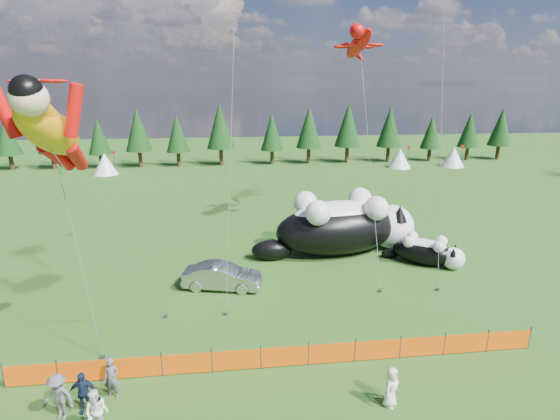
# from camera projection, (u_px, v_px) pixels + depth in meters

# --- Properties ---
(ground) EXTENTS (160.00, 160.00, 0.00)m
(ground) POSITION_uv_depth(u_px,v_px,m) (277.00, 329.00, 21.16)
(ground) COLOR #113309
(ground) RESTS_ON ground
(safety_fence) EXTENTS (22.06, 0.06, 1.10)m
(safety_fence) POSITION_uv_depth(u_px,v_px,m) (285.00, 356.00, 18.16)
(safety_fence) COLOR #262626
(safety_fence) RESTS_ON ground
(tree_line) EXTENTS (90.00, 4.00, 8.00)m
(tree_line) POSITION_uv_depth(u_px,v_px,m) (242.00, 137.00, 62.96)
(tree_line) COLOR black
(tree_line) RESTS_ON ground
(festival_tents) EXTENTS (50.00, 3.20, 2.80)m
(festival_tents) POSITION_uv_depth(u_px,v_px,m) (323.00, 159.00, 60.19)
(festival_tents) COLOR white
(festival_tents) RESTS_ON ground
(cat_large) EXTENTS (11.81, 5.35, 4.27)m
(cat_large) POSITION_uv_depth(u_px,v_px,m) (345.00, 225.00, 30.24)
(cat_large) COLOR black
(cat_large) RESTS_ON ground
(cat_small) EXTENTS (4.69, 3.82, 1.93)m
(cat_small) POSITION_uv_depth(u_px,v_px,m) (427.00, 251.00, 28.50)
(cat_small) COLOR black
(cat_small) RESTS_ON ground
(car) EXTENTS (4.73, 2.52, 1.48)m
(car) POSITION_uv_depth(u_px,v_px,m) (222.00, 276.00, 25.15)
(car) COLOR #B0B0B4
(car) RESTS_ON ground
(spectator_a) EXTENTS (0.68, 0.52, 1.69)m
(spectator_a) POSITION_uv_depth(u_px,v_px,m) (112.00, 378.00, 16.28)
(spectator_a) COLOR #58585D
(spectator_a) RESTS_ON ground
(spectator_b) EXTENTS (0.88, 0.60, 1.68)m
(spectator_b) POSITION_uv_depth(u_px,v_px,m) (97.00, 412.00, 14.60)
(spectator_b) COLOR white
(spectator_b) RESTS_ON ground
(spectator_c) EXTENTS (0.96, 0.50, 1.63)m
(spectator_c) POSITION_uv_depth(u_px,v_px,m) (83.00, 392.00, 15.59)
(spectator_c) COLOR #142039
(spectator_c) RESTS_ON ground
(spectator_d) EXTENTS (1.26, 0.91, 1.76)m
(spectator_d) POSITION_uv_depth(u_px,v_px,m) (59.00, 397.00, 15.27)
(spectator_d) COLOR #58585D
(spectator_d) RESTS_ON ground
(spectator_e) EXTENTS (0.90, 0.89, 1.57)m
(spectator_e) POSITION_uv_depth(u_px,v_px,m) (391.00, 387.00, 15.91)
(spectator_e) COLOR white
(spectator_e) RESTS_ON ground
(superhero_kite) EXTENTS (5.12, 6.45, 12.48)m
(superhero_kite) POSITION_uv_depth(u_px,v_px,m) (49.00, 130.00, 15.35)
(superhero_kite) COLOR orange
(superhero_kite) RESTS_ON ground
(gecko_kite) EXTENTS (3.49, 14.99, 18.26)m
(gecko_kite) POSITION_uv_depth(u_px,v_px,m) (359.00, 44.00, 32.08)
(gecko_kite) COLOR red
(gecko_kite) RESTS_ON ground
(flower_kite) EXTENTS (3.94, 4.97, 12.06)m
(flower_kite) POSITION_uv_depth(u_px,v_px,m) (38.00, 85.00, 18.54)
(flower_kite) COLOR red
(flower_kite) RESTS_ON ground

